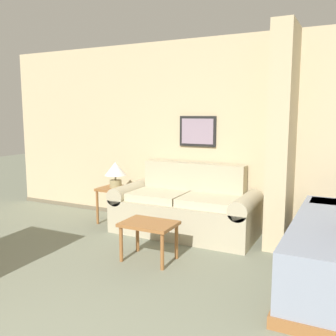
# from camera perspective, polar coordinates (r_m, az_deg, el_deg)

# --- Properties ---
(wall_back) EXTENTS (7.25, 0.16, 2.60)m
(wall_back) POSITION_cam_1_polar(r_m,az_deg,el_deg) (5.22, 7.49, 5.03)
(wall_back) COLOR #CCB78E
(wall_back) RESTS_ON ground_plane
(wall_partition_pillar) EXTENTS (0.24, 0.65, 2.60)m
(wall_partition_pillar) POSITION_cam_1_polar(r_m,az_deg,el_deg) (4.61, 17.00, 4.38)
(wall_partition_pillar) COLOR #CCB78E
(wall_partition_pillar) RESTS_ON ground_plane
(couch) EXTENTS (1.90, 0.84, 0.91)m
(couch) POSITION_cam_1_polar(r_m,az_deg,el_deg) (5.02, 2.67, -6.20)
(couch) COLOR #B7AD8E
(couch) RESTS_ON ground_plane
(coffee_table) EXTENTS (0.58, 0.42, 0.42)m
(coffee_table) POSITION_cam_1_polar(r_m,az_deg,el_deg) (4.10, -2.92, -9.14)
(coffee_table) COLOR #996033
(coffee_table) RESTS_ON ground_plane
(side_table) EXTENTS (0.45, 0.45, 0.52)m
(side_table) POSITION_cam_1_polar(r_m,az_deg,el_deg) (5.52, -7.95, -3.82)
(side_table) COLOR #996033
(side_table) RESTS_ON ground_plane
(table_lamp) EXTENTS (0.31, 0.31, 0.37)m
(table_lamp) POSITION_cam_1_polar(r_m,az_deg,el_deg) (5.46, -8.02, -0.43)
(table_lamp) COLOR tan
(table_lamp) RESTS_ON side_table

